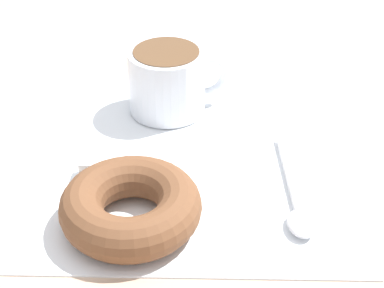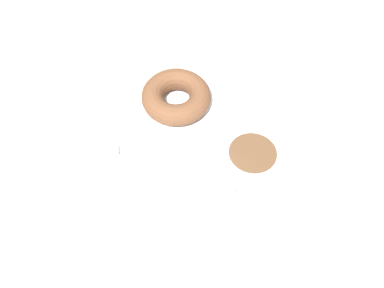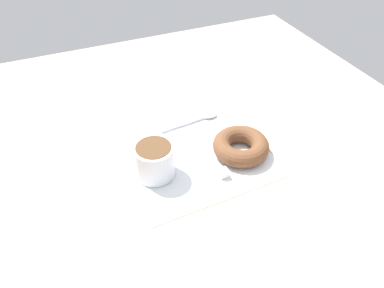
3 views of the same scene
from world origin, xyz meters
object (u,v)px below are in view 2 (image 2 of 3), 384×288
(coffee_cup, at_px, (250,166))
(sugar_cube, at_px, (222,108))
(spoon, at_px, (120,156))
(donut, at_px, (176,97))

(coffee_cup, bearing_deg, sugar_cube, -117.19)
(spoon, height_order, sugar_cube, sugar_cube)
(coffee_cup, relative_size, sugar_cube, 6.23)
(coffee_cup, xyz_separation_m, spoon, (0.13, -0.16, -0.03))
(spoon, distance_m, sugar_cube, 0.20)
(donut, distance_m, sugar_cube, 0.08)
(donut, height_order, sugar_cube, donut)
(coffee_cup, height_order, sugar_cube, coffee_cup)
(donut, bearing_deg, spoon, 10.47)
(donut, distance_m, spoon, 0.15)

